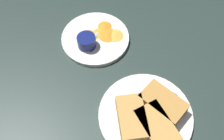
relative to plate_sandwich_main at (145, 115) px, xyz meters
The scene contains 11 objects.
ground_plane 10.19cm from the plate_sandwich_main, 27.24° to the left, with size 110.00×110.00×3.00cm, color #283833.
plate_sandwich_main is the anchor object (origin of this frame).
sandwich_half_near 6.22cm from the plate_sandwich_main, 111.33° to the left, with size 13.64×8.34×4.80cm.
sandwich_half_far 6.22cm from the plate_sandwich_main, 158.67° to the right, with size 14.95×12.14×4.80cm.
sandwich_half_extra 6.22cm from the plate_sandwich_main, 68.67° to the right, with size 14.66×14.46×4.80cm.
ramekin_dark_sauce 6.99cm from the plate_sandwich_main, 77.67° to the right, with size 7.75×7.75×4.10cm.
spoon_by_dark_ramekin 1.22cm from the plate_sandwich_main, 72.86° to the right, with size 3.52×9.95×0.80cm.
plate_chips_companion 33.55cm from the plate_sandwich_main, 23.99° to the left, with size 24.26×24.26×1.60cm, color white.
ramekin_light_gravy 31.89cm from the plate_sandwich_main, 31.69° to the left, with size 6.39×6.39×4.34cm.
spoon_by_gravy_ramekin 30.49cm from the plate_sandwich_main, 31.24° to the left, with size 9.55×5.55×0.80cm.
plantain_chip_scatter 33.52cm from the plate_sandwich_main, 18.68° to the left, with size 12.02×17.70×0.60cm.
Camera 1 is at (-36.82, 7.60, 71.82)cm, focal length 40.64 mm.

